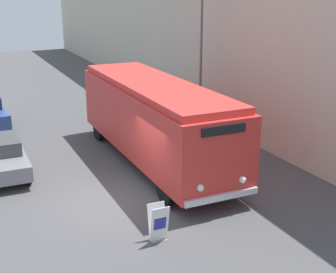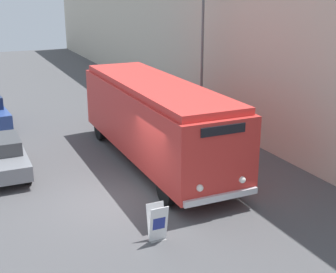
% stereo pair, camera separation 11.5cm
% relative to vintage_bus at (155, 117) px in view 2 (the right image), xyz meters
% --- Properties ---
extents(ground_plane, '(80.00, 80.00, 0.00)m').
position_rel_vintage_bus_xyz_m(ground_plane, '(-2.62, -2.79, -1.86)').
color(ground_plane, '#4C4C4F').
extents(building_wall_right, '(0.30, 60.00, 8.70)m').
position_rel_vintage_bus_xyz_m(building_wall_right, '(5.01, 7.21, 2.49)').
color(building_wall_right, beige).
rests_on(building_wall_right, ground_plane).
extents(vintage_bus, '(2.69, 10.35, 3.26)m').
position_rel_vintage_bus_xyz_m(vintage_bus, '(0.00, 0.00, 0.00)').
color(vintage_bus, black).
rests_on(vintage_bus, ground_plane).
extents(sign_board, '(0.52, 0.40, 1.07)m').
position_rel_vintage_bus_xyz_m(sign_board, '(-2.33, -5.65, -1.34)').
color(sign_board, gray).
rests_on(sign_board, ground_plane).
extents(streetlamp, '(0.36, 0.36, 7.41)m').
position_rel_vintage_bus_xyz_m(streetlamp, '(3.71, 3.06, 2.85)').
color(streetlamp, '#595E60').
rests_on(streetlamp, ground_plane).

